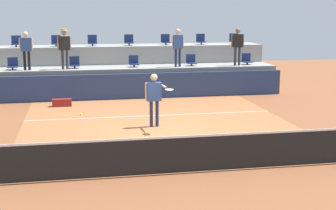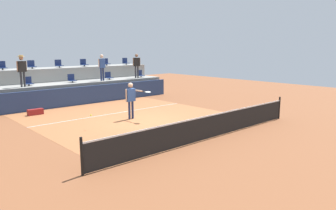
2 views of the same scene
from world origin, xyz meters
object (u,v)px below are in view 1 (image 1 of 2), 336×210
object	(u,v)px
stadium_chair_lower_center	(134,62)
stadium_chair_upper_right	(201,40)
stadium_chair_lower_far_left	(13,65)
tennis_player	(155,94)
stadium_chair_lower_right	(191,61)
equipment_bag	(62,103)
stadium_chair_upper_left	(56,42)
stadium_chair_upper_center	(129,41)
spectator_in_grey	(26,47)
spectator_with_hat	(64,44)
stadium_chair_lower_far_right	(247,60)
stadium_chair_upper_far_right	(234,40)
stadium_chair_upper_far_left	(16,42)
tennis_ball	(81,114)
spectator_in_white	(178,44)
stadium_chair_upper_mid_right	(166,40)
stadium_chair_lower_left	(75,63)
stadium_chair_upper_mid_left	(92,41)
spectator_leaning_on_rail	(238,43)

from	to	relation	value
stadium_chair_lower_center	stadium_chair_upper_right	world-z (taller)	stadium_chair_upper_right
stadium_chair_lower_far_left	tennis_player	size ratio (longest dim) A/B	0.30
stadium_chair_lower_right	equipment_bag	bearing A→B (deg)	-157.93
stadium_chair_upper_left	stadium_chair_upper_center	world-z (taller)	same
stadium_chair_lower_far_left	stadium_chair_lower_center	bearing A→B (deg)	0.00
spectator_in_grey	spectator_with_hat	bearing A→B (deg)	0.00
stadium_chair_upper_center	spectator_in_grey	bearing A→B (deg)	-154.84
stadium_chair_lower_far_right	tennis_player	world-z (taller)	stadium_chair_lower_far_right
stadium_chair_lower_center	stadium_chair_upper_far_right	size ratio (longest dim) A/B	1.00
spectator_in_grey	stadium_chair_upper_far_left	bearing A→B (deg)	106.33
stadium_chair_upper_left	equipment_bag	xyz separation A→B (m)	(0.27, -4.19, -2.16)
stadium_chair_upper_left	tennis_ball	size ratio (longest dim) A/B	7.65
stadium_chair_upper_far_right	stadium_chair_lower_far_right	bearing A→B (deg)	-88.43
spectator_in_grey	stadium_chair_upper_right	bearing A→B (deg)	14.80
spectator_in_grey	spectator_in_white	size ratio (longest dim) A/B	0.96
tennis_ball	equipment_bag	size ratio (longest dim) A/B	0.09
stadium_chair_lower_center	stadium_chair_lower_far_right	bearing A→B (deg)	0.00
stadium_chair_upper_right	tennis_ball	xyz separation A→B (m)	(-6.12, -8.73, -1.71)
stadium_chair_upper_mid_right	tennis_ball	distance (m)	9.88
stadium_chair_lower_far_left	spectator_in_grey	bearing A→B (deg)	-31.02
stadium_chair_upper_center	spectator_with_hat	xyz separation A→B (m)	(-3.05, -2.18, 0.01)
stadium_chair_upper_mid_right	stadium_chair_upper_right	bearing A→B (deg)	0.00
tennis_player	spectator_with_hat	world-z (taller)	spectator_with_hat
stadium_chair_lower_center	stadium_chair_upper_center	xyz separation A→B (m)	(-0.01, 1.80, 0.85)
stadium_chair_lower_left	stadium_chair_upper_right	size ratio (longest dim) A/B	1.00
stadium_chair_lower_left	stadium_chair_upper_far_right	xyz separation A→B (m)	(8.00, 1.80, 0.85)
stadium_chair_upper_mid_left	spectator_with_hat	bearing A→B (deg)	-120.52
tennis_ball	stadium_chair_upper_far_left	bearing A→B (deg)	107.70
stadium_chair_lower_center	equipment_bag	size ratio (longest dim) A/B	0.68
spectator_in_grey	spectator_in_white	distance (m)	6.62
stadium_chair_lower_far_right	stadium_chair_lower_right	bearing A→B (deg)	180.00
stadium_chair_lower_far_right	stadium_chair_upper_far_left	xyz separation A→B (m)	(-10.69, 1.80, 0.85)
stadium_chair_lower_far_left	spectator_with_hat	distance (m)	2.43
stadium_chair_lower_far_left	stadium_chair_lower_far_right	world-z (taller)	same
stadium_chair_lower_center	spectator_leaning_on_rail	xyz separation A→B (m)	(4.79, -0.38, 0.83)
stadium_chair_lower_center	stadium_chair_upper_mid_right	bearing A→B (deg)	44.88
tennis_player	spectator_in_white	distance (m)	6.56
spectator_with_hat	spectator_in_white	xyz separation A→B (m)	(5.02, -0.00, -0.04)
stadium_chair_lower_far_right	spectator_in_white	distance (m)	3.55
spectator_in_white	tennis_ball	distance (m)	8.10
stadium_chair_upper_left	spectator_in_grey	size ratio (longest dim) A/B	0.32
stadium_chair_lower_right	tennis_ball	world-z (taller)	stadium_chair_lower_right
stadium_chair_upper_right	stadium_chair_upper_center	bearing A→B (deg)	180.00
stadium_chair_upper_far_right	stadium_chair_upper_mid_left	bearing A→B (deg)	180.00
stadium_chair_upper_center	stadium_chair_upper_mid_right	bearing A→B (deg)	0.00
stadium_chair_upper_left	stadium_chair_upper_center	distance (m)	3.47
stadium_chair_upper_mid_left	tennis_ball	bearing A→B (deg)	-94.85
spectator_with_hat	tennis_ball	size ratio (longest dim) A/B	25.80
stadium_chair_lower_right	tennis_player	world-z (taller)	stadium_chair_lower_right
tennis_ball	equipment_bag	distance (m)	4.61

